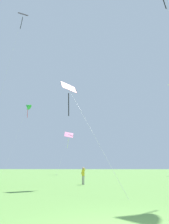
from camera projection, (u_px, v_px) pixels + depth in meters
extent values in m
cube|color=black|center=(23.00, 14.00, 35.52)|extent=(1.83, 1.64, 1.26)
cylinder|color=#3F382D|center=(23.00, 14.00, 35.52)|extent=(1.70, 0.48, 0.35)
cylinder|color=black|center=(21.00, 23.00, 35.17)|extent=(0.46, 0.27, 2.12)
cylinder|color=silver|center=(5.00, 79.00, 28.88)|extent=(0.60, 6.62, 26.61)
cube|color=red|center=(69.00, 87.00, 18.23)|extent=(1.47, 1.60, 1.19)
cylinder|color=#3F382D|center=(69.00, 87.00, 18.23)|extent=(1.34, 0.56, 0.48)
cylinder|color=black|center=(69.00, 104.00, 17.65)|extent=(0.20, 0.43, 2.14)
cylinder|color=silver|center=(89.00, 126.00, 13.78)|extent=(3.95, 6.70, 8.11)
cone|color=green|center=(28.00, 106.00, 52.40)|extent=(1.92, 1.59, 1.91)
cylinder|color=red|center=(27.00, 113.00, 52.10)|extent=(0.09, 0.42, 2.32)
cylinder|color=silver|center=(17.00, 136.00, 45.56)|extent=(0.26, 9.78, 16.29)
cube|color=pink|center=(69.00, 135.00, 47.28)|extent=(1.97, 1.65, 1.58)
cylinder|color=#3F382D|center=(69.00, 135.00, 47.28)|extent=(2.04, 0.12, 0.54)
cylinder|color=silver|center=(68.00, 143.00, 46.94)|extent=(0.48, 0.41, 2.16)
cylinder|color=silver|center=(63.00, 153.00, 42.88)|extent=(1.15, 6.86, 8.47)
cylinder|color=gray|center=(84.00, 180.00, 17.78)|extent=(0.10, 0.10, 0.71)
cylinder|color=gray|center=(82.00, 180.00, 17.88)|extent=(0.10, 0.10, 0.71)
cube|color=yellow|center=(83.00, 173.00, 17.99)|extent=(0.24, 0.24, 0.54)
cylinder|color=yellow|center=(84.00, 171.00, 17.96)|extent=(0.24, 0.20, 0.50)
cylinder|color=yellow|center=(82.00, 171.00, 18.09)|extent=(0.24, 0.20, 0.50)
sphere|color=tan|center=(83.00, 168.00, 18.09)|extent=(0.20, 0.20, 0.20)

